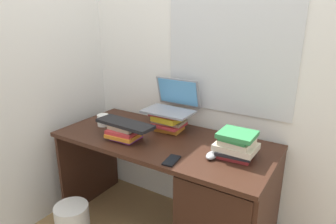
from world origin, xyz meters
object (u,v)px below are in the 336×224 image
at_px(keyboard, 125,124).
at_px(computer_mouse, 212,155).
at_px(book_stack_tall, 169,121).
at_px(laptop, 172,103).
at_px(desk, 211,200).
at_px(book_stack_keyboard_riser, 125,132).
at_px(cell_phone, 172,160).
at_px(mug, 103,120).
at_px(book_stack_side, 236,145).

distance_m(keyboard, computer_mouse, 0.62).
height_order(book_stack_tall, laptop, laptop).
bearing_deg(computer_mouse, desk, 105.28).
height_order(book_stack_keyboard_riser, cell_phone, book_stack_keyboard_riser).
height_order(book_stack_keyboard_riser, mug, book_stack_keyboard_riser).
xyz_separation_m(laptop, computer_mouse, (0.45, -0.29, -0.17)).
height_order(computer_mouse, mug, mug).
distance_m(computer_mouse, cell_phone, 0.24).
height_order(desk, book_stack_tall, book_stack_tall).
relative_size(desk, mug, 12.11).
distance_m(book_stack_tall, cell_phone, 0.48).
relative_size(keyboard, cell_phone, 3.09).
bearing_deg(mug, book_stack_tall, 20.92).
bearing_deg(keyboard, computer_mouse, 7.63).
xyz_separation_m(desk, cell_phone, (-0.16, -0.22, 0.34)).
xyz_separation_m(book_stack_keyboard_riser, mug, (-0.30, 0.11, -0.01)).
distance_m(laptop, computer_mouse, 0.56).
height_order(keyboard, computer_mouse, keyboard).
bearing_deg(desk, computer_mouse, -74.72).
xyz_separation_m(keyboard, cell_phone, (0.44, -0.11, -0.10)).
relative_size(laptop, mug, 2.85).
xyz_separation_m(desk, computer_mouse, (0.02, -0.06, 0.35)).
relative_size(book_stack_side, mug, 1.94).
relative_size(book_stack_tall, computer_mouse, 2.40).
distance_m(keyboard, mug, 0.33).
bearing_deg(book_stack_tall, laptop, 91.55).
distance_m(book_stack_tall, book_stack_side, 0.58).
height_order(book_stack_side, keyboard, book_stack_side).
distance_m(desk, mug, 0.98).
bearing_deg(cell_phone, keyboard, 158.10).
xyz_separation_m(book_stack_tall, keyboard, (-0.17, -0.29, 0.04)).
bearing_deg(book_stack_side, laptop, 159.96).
bearing_deg(laptop, desk, -28.09).
bearing_deg(laptop, book_stack_keyboard_riser, -116.36).
xyz_separation_m(keyboard, computer_mouse, (0.61, 0.05, -0.09)).
bearing_deg(laptop, book_stack_side, -20.04).
relative_size(computer_mouse, mug, 0.85).
relative_size(desk, laptop, 4.25).
distance_m(book_stack_keyboard_riser, computer_mouse, 0.62).
xyz_separation_m(book_stack_keyboard_riser, computer_mouse, (0.62, 0.05, -0.03)).
relative_size(desk, cell_phone, 10.96).
height_order(desk, cell_phone, cell_phone).
bearing_deg(laptop, computer_mouse, -32.99).
distance_m(desk, book_stack_side, 0.44).
relative_size(book_stack_keyboard_riser, keyboard, 0.53).
bearing_deg(keyboard, laptop, 67.14).
bearing_deg(cell_phone, laptop, 113.40).
relative_size(book_stack_keyboard_riser, computer_mouse, 2.13).
distance_m(desk, computer_mouse, 0.36).
bearing_deg(keyboard, book_stack_side, 13.57).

